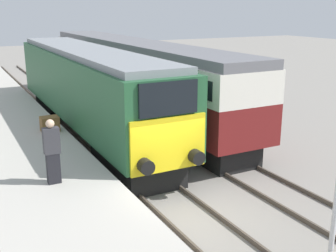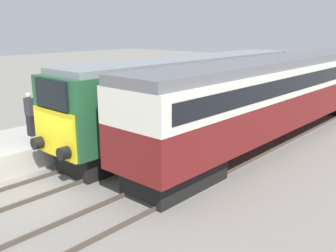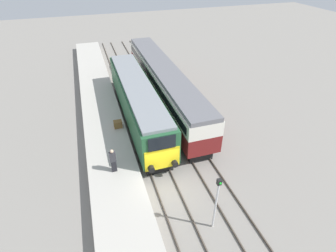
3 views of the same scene
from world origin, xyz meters
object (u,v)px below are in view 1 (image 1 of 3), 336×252
(passenger_carriage, at_px, (132,70))
(person_on_platform, at_px, (52,152))
(locomotive, at_px, (88,87))
(luggage_crate, at_px, (50,124))

(passenger_carriage, distance_m, person_on_platform, 11.98)
(passenger_carriage, bearing_deg, locomotive, -139.41)
(person_on_platform, bearing_deg, locomotive, 65.33)
(locomotive, distance_m, passenger_carriage, 4.48)
(passenger_carriage, xyz_separation_m, person_on_platform, (-6.64, -9.96, -0.60))
(locomotive, distance_m, person_on_platform, 7.76)
(passenger_carriage, bearing_deg, luggage_crate, -140.13)
(passenger_carriage, distance_m, luggage_crate, 7.35)
(passenger_carriage, xyz_separation_m, luggage_crate, (-5.56, -4.65, -1.24))
(locomotive, height_order, luggage_crate, locomotive)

